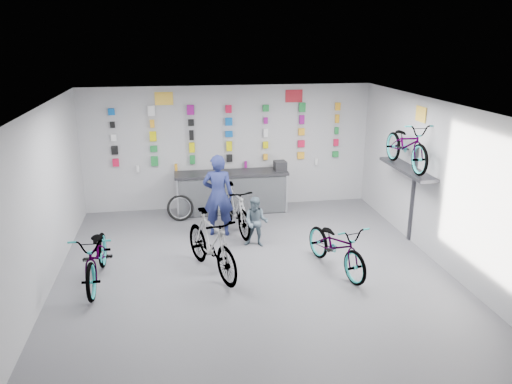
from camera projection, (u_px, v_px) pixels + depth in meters
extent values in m
plane|color=#525257|center=(255.00, 278.00, 8.87)|extent=(8.00, 8.00, 0.00)
plane|color=white|center=(255.00, 109.00, 7.97)|extent=(8.00, 8.00, 0.00)
plane|color=#AFAFB1|center=(229.00, 148.00, 12.18)|extent=(7.00, 0.00, 7.00)
plane|color=#AFAFB1|center=(324.00, 330.00, 4.66)|extent=(7.00, 0.00, 7.00)
plane|color=#AFAFB1|center=(37.00, 209.00, 7.88)|extent=(0.00, 8.00, 8.00)
plane|color=#AFAFB1|center=(447.00, 188.00, 8.96)|extent=(0.00, 8.00, 8.00)
cube|color=black|center=(232.00, 194.00, 12.08)|extent=(2.60, 0.60, 0.90)
cube|color=silver|center=(233.00, 197.00, 11.78)|extent=(2.60, 0.02, 0.90)
cube|color=silver|center=(178.00, 199.00, 11.58)|extent=(0.04, 0.04, 0.96)
cube|color=silver|center=(287.00, 194.00, 11.99)|extent=(0.04, 0.04, 0.96)
cube|color=black|center=(231.00, 173.00, 11.92)|extent=(2.70, 0.66, 0.06)
cube|color=red|center=(116.00, 163.00, 11.77)|extent=(0.14, 0.06, 0.18)
cube|color=#1A7932|center=(155.00, 161.00, 11.91)|extent=(0.16, 0.06, 0.23)
cube|color=#1A7932|center=(192.00, 160.00, 12.05)|extent=(0.12, 0.06, 0.21)
cube|color=black|center=(229.00, 158.00, 12.19)|extent=(0.14, 0.06, 0.18)
cube|color=orange|center=(266.00, 157.00, 12.33)|extent=(0.10, 0.06, 0.14)
cube|color=orange|center=(301.00, 155.00, 12.47)|extent=(0.17, 0.06, 0.17)
cube|color=#1A7932|center=(335.00, 154.00, 12.61)|extent=(0.15, 0.06, 0.14)
cube|color=black|center=(115.00, 150.00, 11.68)|extent=(0.15, 0.06, 0.20)
cube|color=#1A7932|center=(154.00, 149.00, 11.82)|extent=(0.16, 0.06, 0.14)
cube|color=#D8CD03|center=(192.00, 147.00, 11.96)|extent=(0.13, 0.06, 0.24)
cube|color=#D8CD03|center=(229.00, 146.00, 12.10)|extent=(0.13, 0.06, 0.23)
cube|color=#D8CD03|center=(266.00, 145.00, 12.24)|extent=(0.12, 0.06, 0.16)
cube|color=red|center=(301.00, 144.00, 12.38)|extent=(0.17, 0.06, 0.17)
cube|color=red|center=(336.00, 142.00, 12.52)|extent=(0.12, 0.06, 0.17)
cube|color=white|center=(114.00, 138.00, 11.59)|extent=(0.12, 0.06, 0.16)
cube|color=#D8CD03|center=(153.00, 136.00, 11.73)|extent=(0.15, 0.06, 0.23)
cube|color=black|center=(191.00, 135.00, 11.87)|extent=(0.10, 0.06, 0.23)
cube|color=#0A55AE|center=(229.00, 134.00, 12.01)|extent=(0.18, 0.06, 0.14)
cube|color=white|center=(266.00, 133.00, 12.15)|extent=(0.10, 0.06, 0.20)
cube|color=orange|center=(302.00, 132.00, 12.29)|extent=(0.15, 0.06, 0.17)
cube|color=#1A7932|center=(337.00, 131.00, 12.43)|extent=(0.10, 0.06, 0.17)
cube|color=black|center=(113.00, 125.00, 11.50)|extent=(0.11, 0.06, 0.14)
cube|color=orange|center=(152.00, 124.00, 11.64)|extent=(0.10, 0.06, 0.18)
cube|color=black|center=(191.00, 123.00, 11.78)|extent=(0.14, 0.06, 0.15)
cube|color=#0A55AE|center=(229.00, 122.00, 11.92)|extent=(0.17, 0.06, 0.19)
cube|color=#850E72|center=(266.00, 121.00, 12.06)|extent=(0.09, 0.06, 0.15)
cube|color=#850E72|center=(302.00, 120.00, 12.20)|extent=(0.12, 0.06, 0.22)
cube|color=orange|center=(337.00, 119.00, 12.34)|extent=(0.09, 0.06, 0.20)
cube|color=#0A55AE|center=(111.00, 112.00, 11.41)|extent=(0.14, 0.06, 0.15)
cube|color=white|center=(151.00, 111.00, 11.55)|extent=(0.16, 0.06, 0.23)
cube|color=#850E72|center=(190.00, 110.00, 11.69)|extent=(0.17, 0.06, 0.23)
cube|color=red|center=(229.00, 109.00, 11.83)|extent=(0.14, 0.06, 0.18)
cube|color=#1A7932|center=(266.00, 108.00, 11.97)|extent=(0.15, 0.06, 0.16)
cube|color=#1A7932|center=(302.00, 107.00, 12.11)|extent=(0.16, 0.06, 0.23)
cube|color=orange|center=(338.00, 106.00, 12.25)|extent=(0.12, 0.06, 0.19)
cylinder|color=white|center=(138.00, 169.00, 11.88)|extent=(0.07, 0.07, 0.16)
cylinder|color=orange|center=(176.00, 167.00, 12.02)|extent=(0.07, 0.07, 0.16)
cylinder|color=#850E72|center=(246.00, 164.00, 12.29)|extent=(0.07, 0.07, 0.16)
cylinder|color=orange|center=(281.00, 163.00, 12.43)|extent=(0.07, 0.07, 0.16)
cylinder|color=white|center=(316.00, 162.00, 12.57)|extent=(0.07, 0.07, 0.16)
cube|color=#333338|center=(407.00, 169.00, 10.05)|extent=(0.38, 1.90, 0.06)
cube|color=#333338|center=(413.00, 194.00, 10.24)|extent=(0.04, 0.10, 2.00)
cube|color=yellow|center=(164.00, 99.00, 11.57)|extent=(0.42, 0.02, 0.30)
cube|color=red|center=(294.00, 96.00, 12.05)|extent=(0.42, 0.02, 0.30)
cube|color=yellow|center=(421.00, 114.00, 9.74)|extent=(0.02, 0.40, 0.30)
imported|color=gray|center=(97.00, 256.00, 8.58)|extent=(0.69, 1.92, 1.01)
imported|color=gray|center=(211.00, 244.00, 8.88)|extent=(1.21, 1.98, 1.15)
imported|color=gray|center=(337.00, 246.00, 9.04)|extent=(1.10, 1.93, 0.96)
imported|color=gray|center=(235.00, 209.00, 10.81)|extent=(0.86, 1.82, 1.05)
imported|color=gray|center=(407.00, 145.00, 9.89)|extent=(0.63, 1.80, 0.95)
imported|color=navy|center=(218.00, 195.00, 10.56)|extent=(0.71, 0.52, 1.77)
imported|color=#4F616E|center=(256.00, 222.00, 10.07)|extent=(0.61, 0.54, 1.04)
torus|color=black|center=(180.00, 208.00, 11.57)|extent=(0.61, 0.24, 0.60)
torus|color=silver|center=(180.00, 208.00, 11.57)|extent=(0.50, 0.17, 0.49)
cube|color=black|center=(280.00, 166.00, 12.06)|extent=(0.29, 0.31, 0.22)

